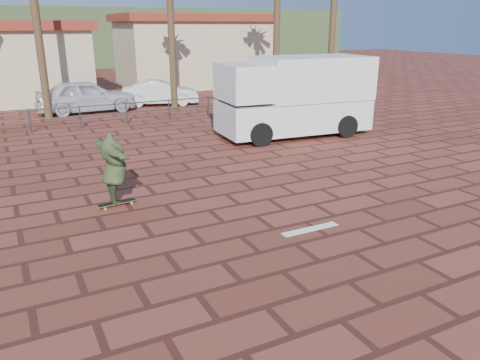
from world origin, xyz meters
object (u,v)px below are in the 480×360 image
object	(u,v)px
longboard	(117,203)
campervan	(295,95)
skateboarder	(114,168)
car_silver	(86,96)
car_white	(160,93)

from	to	relation	value
longboard	campervan	distance (m)	9.61
campervan	longboard	bearing A→B (deg)	-146.06
skateboarder	campervan	world-z (taller)	campervan
car_silver	car_white	bearing A→B (deg)	-84.22
campervan	car_white	world-z (taller)	campervan
longboard	skateboarder	size ratio (longest dim) A/B	0.46
car_silver	car_white	size ratio (longest dim) A/B	1.18
longboard	car_silver	distance (m)	13.99
longboard	car_white	world-z (taller)	car_white
longboard	campervan	world-z (taller)	campervan
campervan	skateboarder	bearing A→B (deg)	-146.06
skateboarder	car_white	bearing A→B (deg)	-29.51
longboard	car_silver	bearing A→B (deg)	75.66
campervan	car_silver	bearing A→B (deg)	130.07
campervan	car_white	size ratio (longest dim) A/B	1.49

